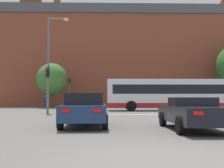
{
  "coord_description": "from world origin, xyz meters",
  "views": [
    {
      "loc": [
        -1.12,
        -5.78,
        1.27
      ],
      "look_at": [
        -0.45,
        22.83,
        2.7
      ],
      "focal_mm": 45.0,
      "sensor_mm": 36.0,
      "label": 1
    }
  ],
  "objects_px": {
    "bus_crossing_lead": "(167,94)",
    "street_lamp_junction": "(52,55)",
    "car_roadster_right": "(193,113)",
    "pedestrian_walking_east": "(183,99)",
    "traffic_light_far_left": "(70,88)",
    "traffic_light_far_right": "(155,89)",
    "pedestrian_walking_west": "(46,100)",
    "car_saloon_left": "(85,109)",
    "traffic_light_near_left": "(47,82)",
    "pedestrian_waiting": "(66,100)"
  },
  "relations": [
    {
      "from": "pedestrian_waiting",
      "to": "pedestrian_walking_east",
      "type": "relative_size",
      "value": 0.95
    },
    {
      "from": "traffic_light_far_left",
      "to": "pedestrian_walking_east",
      "type": "distance_m",
      "value": 14.75
    },
    {
      "from": "pedestrian_walking_west",
      "to": "traffic_light_far_right",
      "type": "bearing_deg",
      "value": -152.14
    },
    {
      "from": "bus_crossing_lead",
      "to": "pedestrian_walking_east",
      "type": "bearing_deg",
      "value": 154.69
    },
    {
      "from": "car_saloon_left",
      "to": "car_roadster_right",
      "type": "height_order",
      "value": "car_saloon_left"
    },
    {
      "from": "traffic_light_near_left",
      "to": "street_lamp_junction",
      "type": "distance_m",
      "value": 2.75
    },
    {
      "from": "bus_crossing_lead",
      "to": "pedestrian_walking_east",
      "type": "xyz_separation_m",
      "value": [
        3.8,
        8.04,
        -0.6
      ]
    },
    {
      "from": "pedestrian_walking_west",
      "to": "street_lamp_junction",
      "type": "bearing_deg",
      "value": 130.74
    },
    {
      "from": "traffic_light_near_left",
      "to": "street_lamp_junction",
      "type": "relative_size",
      "value": 0.46
    },
    {
      "from": "car_saloon_left",
      "to": "pedestrian_waiting",
      "type": "relative_size",
      "value": 2.58
    },
    {
      "from": "bus_crossing_lead",
      "to": "traffic_light_near_left",
      "type": "relative_size",
      "value": 3.28
    },
    {
      "from": "car_roadster_right",
      "to": "traffic_light_far_left",
      "type": "xyz_separation_m",
      "value": [
        -8.14,
        25.15,
        1.9
      ]
    },
    {
      "from": "street_lamp_junction",
      "to": "pedestrian_walking_east",
      "type": "height_order",
      "value": "street_lamp_junction"
    },
    {
      "from": "car_saloon_left",
      "to": "traffic_light_far_left",
      "type": "distance_m",
      "value": 24.06
    },
    {
      "from": "traffic_light_near_left",
      "to": "traffic_light_far_right",
      "type": "height_order",
      "value": "traffic_light_far_right"
    },
    {
      "from": "pedestrian_walking_east",
      "to": "pedestrian_walking_west",
      "type": "bearing_deg",
      "value": -176.18
    },
    {
      "from": "traffic_light_far_left",
      "to": "pedestrian_waiting",
      "type": "relative_size",
      "value": 2.19
    },
    {
      "from": "traffic_light_far_right",
      "to": "pedestrian_walking_west",
      "type": "height_order",
      "value": "traffic_light_far_right"
    },
    {
      "from": "traffic_light_far_left",
      "to": "pedestrian_walking_west",
      "type": "xyz_separation_m",
      "value": [
        -3.08,
        0.11,
        -1.6
      ]
    },
    {
      "from": "traffic_light_far_left",
      "to": "traffic_light_far_right",
      "type": "xyz_separation_m",
      "value": [
        11.21,
        0.35,
        -0.06
      ]
    },
    {
      "from": "bus_crossing_lead",
      "to": "pedestrian_waiting",
      "type": "bearing_deg",
      "value": -129.55
    },
    {
      "from": "traffic_light_far_left",
      "to": "street_lamp_junction",
      "type": "distance_m",
      "value": 13.18
    },
    {
      "from": "bus_crossing_lead",
      "to": "pedestrian_walking_east",
      "type": "distance_m",
      "value": 8.91
    },
    {
      "from": "street_lamp_junction",
      "to": "traffic_light_far_left",
      "type": "bearing_deg",
      "value": 90.65
    },
    {
      "from": "bus_crossing_lead",
      "to": "street_lamp_junction",
      "type": "xyz_separation_m",
      "value": [
        -10.72,
        -4.81,
        3.14
      ]
    },
    {
      "from": "car_saloon_left",
      "to": "pedestrian_walking_west",
      "type": "bearing_deg",
      "value": 105.11
    },
    {
      "from": "pedestrian_walking_east",
      "to": "traffic_light_far_right",
      "type": "bearing_deg",
      "value": 176.69
    },
    {
      "from": "street_lamp_junction",
      "to": "pedestrian_walking_west",
      "type": "height_order",
      "value": "street_lamp_junction"
    },
    {
      "from": "bus_crossing_lead",
      "to": "pedestrian_walking_west",
      "type": "bearing_deg",
      "value": -120.71
    },
    {
      "from": "traffic_light_far_right",
      "to": "street_lamp_junction",
      "type": "bearing_deg",
      "value": -129.67
    },
    {
      "from": "car_roadster_right",
      "to": "pedestrian_walking_east",
      "type": "height_order",
      "value": "pedestrian_walking_east"
    },
    {
      "from": "traffic_light_far_left",
      "to": "traffic_light_far_right",
      "type": "height_order",
      "value": "traffic_light_far_left"
    },
    {
      "from": "car_roadster_right",
      "to": "pedestrian_waiting",
      "type": "bearing_deg",
      "value": 108.29
    },
    {
      "from": "car_roadster_right",
      "to": "street_lamp_junction",
      "type": "height_order",
      "value": "street_lamp_junction"
    },
    {
      "from": "traffic_light_near_left",
      "to": "traffic_light_far_right",
      "type": "distance_m",
      "value": 18.49
    },
    {
      "from": "traffic_light_near_left",
      "to": "pedestrian_waiting",
      "type": "height_order",
      "value": "traffic_light_near_left"
    },
    {
      "from": "pedestrian_walking_east",
      "to": "pedestrian_walking_west",
      "type": "height_order",
      "value": "pedestrian_walking_east"
    },
    {
      "from": "traffic_light_far_right",
      "to": "pedestrian_walking_east",
      "type": "xyz_separation_m",
      "value": [
        3.46,
        -0.48,
        -1.43
      ]
    },
    {
      "from": "car_saloon_left",
      "to": "traffic_light_far_right",
      "type": "bearing_deg",
      "value": 71.87
    },
    {
      "from": "car_saloon_left",
      "to": "pedestrian_walking_east",
      "type": "height_order",
      "value": "pedestrian_walking_east"
    },
    {
      "from": "bus_crossing_lead",
      "to": "traffic_light_far_left",
      "type": "xyz_separation_m",
      "value": [
        -10.87,
        8.18,
        0.9
      ]
    },
    {
      "from": "car_saloon_left",
      "to": "traffic_light_near_left",
      "type": "xyz_separation_m",
      "value": [
        -3.59,
        9.24,
        1.74
      ]
    },
    {
      "from": "bus_crossing_lead",
      "to": "traffic_light_far_right",
      "type": "height_order",
      "value": "traffic_light_far_right"
    },
    {
      "from": "traffic_light_far_left",
      "to": "traffic_light_far_right",
      "type": "bearing_deg",
      "value": 1.76
    },
    {
      "from": "pedestrian_walking_east",
      "to": "traffic_light_near_left",
      "type": "bearing_deg",
      "value": -130.84
    },
    {
      "from": "traffic_light_near_left",
      "to": "street_lamp_junction",
      "type": "xyz_separation_m",
      "value": [
        0.02,
        1.46,
        2.32
      ]
    },
    {
      "from": "car_saloon_left",
      "to": "bus_crossing_lead",
      "type": "bearing_deg",
      "value": 64.44
    },
    {
      "from": "pedestrian_waiting",
      "to": "traffic_light_far_left",
      "type": "bearing_deg",
      "value": 16.8
    },
    {
      "from": "car_roadster_right",
      "to": "bus_crossing_lead",
      "type": "height_order",
      "value": "bus_crossing_lead"
    },
    {
      "from": "car_saloon_left",
      "to": "pedestrian_waiting",
      "type": "xyz_separation_m",
      "value": [
        -4.29,
        24.96,
        0.27
      ]
    }
  ]
}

